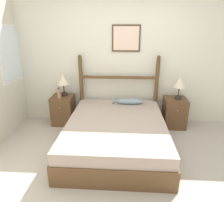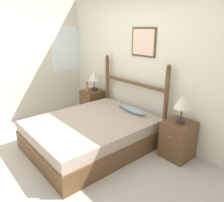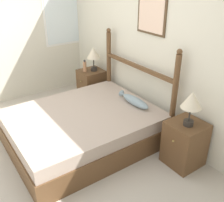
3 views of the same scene
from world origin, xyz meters
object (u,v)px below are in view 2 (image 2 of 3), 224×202
(table_lamp_right, at_px, (183,103))
(bottle, at_px, (87,87))
(bed, at_px, (92,133))
(nightstand_right, at_px, (178,140))
(nightstand_left, at_px, (92,103))
(fish_pillow, at_px, (132,110))
(table_lamp_left, at_px, (94,77))

(table_lamp_right, relative_size, bottle, 1.96)
(bed, relative_size, nightstand_right, 3.38)
(bed, relative_size, table_lamp_right, 4.57)
(nightstand_right, bearing_deg, nightstand_left, 180.00)
(bed, xyz_separation_m, nightstand_left, (-1.12, 0.81, 0.06))
(nightstand_right, bearing_deg, fish_pillow, -175.78)
(nightstand_right, height_order, table_lamp_right, table_lamp_right)
(nightstand_right, bearing_deg, table_lamp_right, -43.97)
(table_lamp_right, bearing_deg, nightstand_left, 179.31)
(fish_pillow, bearing_deg, table_lamp_right, 2.45)
(nightstand_right, xyz_separation_m, table_lamp_left, (-2.21, 0.04, 0.61))
(nightstand_right, relative_size, fish_pillow, 0.97)
(bed, xyz_separation_m, fish_pillow, (0.20, 0.75, 0.30))
(bed, distance_m, table_lamp_left, 1.53)
(nightstand_left, height_order, table_lamp_left, table_lamp_left)
(nightstand_right, xyz_separation_m, table_lamp_right, (0.03, -0.03, 0.61))
(nightstand_right, relative_size, bottle, 2.65)
(table_lamp_left, xyz_separation_m, bottle, (-0.05, -0.16, -0.21))
(table_lamp_right, bearing_deg, table_lamp_left, 178.30)
(table_lamp_right, bearing_deg, fish_pillow, -177.55)
(bottle, height_order, fish_pillow, bottle)
(table_lamp_right, bearing_deg, bottle, -177.75)
(table_lamp_left, distance_m, fish_pillow, 1.35)
(nightstand_left, height_order, table_lamp_right, table_lamp_right)
(table_lamp_left, xyz_separation_m, table_lamp_right, (2.24, -0.07, 0.00))
(nightstand_right, height_order, fish_pillow, fish_pillow)
(nightstand_left, bearing_deg, nightstand_right, 0.00)
(nightstand_right, bearing_deg, bottle, -177.03)
(bed, bearing_deg, fish_pillow, 74.67)
(table_lamp_left, bearing_deg, bottle, -109.09)
(table_lamp_right, bearing_deg, bed, -145.67)
(bottle, bearing_deg, table_lamp_right, 2.25)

